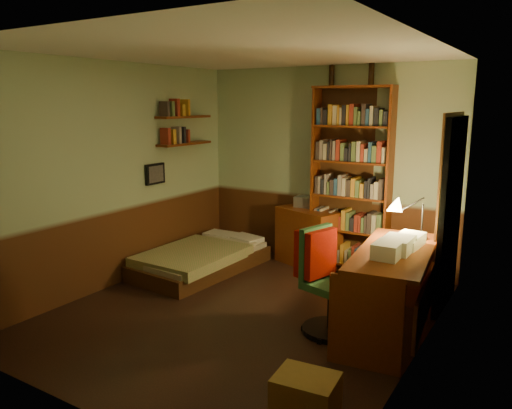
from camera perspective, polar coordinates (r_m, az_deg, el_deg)
The scene contains 24 objects.
floor at distance 5.29m, azimuth -1.46°, elevation -12.33°, with size 3.50×4.00×0.02m, color black.
ceiling at distance 4.86m, azimuth -1.62°, elevation 17.18°, with size 3.50×4.00×0.02m, color silver.
wall_back at distance 6.67m, azimuth 8.01°, elevation 4.27°, with size 3.50×0.02×2.60m, color #9AB389.
wall_left at distance 6.05m, azimuth -15.64°, elevation 3.21°, with size 0.02×4.00×2.60m, color #9AB389.
wall_right at distance 4.23m, azimuth 18.85°, elevation -0.44°, with size 0.02×4.00×2.60m, color #9AB389.
wall_front at distance 3.45m, azimuth -20.20°, elevation -3.14°, with size 3.50×0.02×2.60m, color #9AB389.
doorway at distance 5.54m, azimuth 21.32°, elevation -1.04°, with size 0.06×0.90×2.00m, color black.
door_trim at distance 5.55m, azimuth 20.96°, elevation -1.00°, with size 0.02×0.98×2.08m, color #3E220F.
bed at distance 6.48m, azimuth -6.30°, elevation -5.30°, with size 0.94×1.75×0.52m, color olive.
dresser at distance 6.68m, azimuth 5.97°, elevation -3.74°, with size 0.85×0.43×0.76m, color #62290D.
mini_stereo at distance 6.73m, azimuth 5.64°, elevation 0.33°, with size 0.26×0.20×0.14m, color #B2B2B7.
bookshelf at distance 6.38m, azimuth 10.81°, elevation 2.66°, with size 1.00×0.31×2.34m, color #62290D.
bottle_left at distance 6.55m, azimuth 8.64°, elevation 14.35°, with size 0.07×0.07×0.26m, color black.
bottle_right at distance 6.36m, azimuth 13.05°, elevation 14.30°, with size 0.07×0.07×0.26m, color black.
desk at distance 4.86m, azimuth 15.35°, elevation -9.66°, with size 0.63×1.52×0.82m, color #62290D.
paper_stack at distance 4.66m, azimuth 15.86°, elevation -4.44°, with size 0.25×0.34×0.14m, color silver.
desk_lamp at distance 5.14m, azimuth 18.53°, elevation -0.84°, with size 0.16×0.16×0.53m, color black.
office_chair at distance 4.71m, azimuth 8.60°, elevation -8.69°, with size 0.51×0.45×1.02m, color #2C5E2E.
red_jacket at distance 4.70m, azimuth 6.45°, elevation 0.62°, with size 0.21×0.38×0.45m, color #AC0F00.
wall_shelf_lower at distance 6.73m, azimuth -8.16°, elevation 6.90°, with size 0.20×0.90×0.03m, color #62290D.
wall_shelf_upper at distance 6.71m, azimuth -8.24°, elevation 9.88°, with size 0.20×0.90×0.03m, color #62290D.
framed_picture at distance 6.44m, azimuth -11.47°, elevation 3.45°, with size 0.04×0.32×0.26m, color black.
cardboard_box_a at distance 3.67m, azimuth 5.72°, elevation -21.08°, with size 0.42×0.34×0.31m, color olive.
cardboard_box_b at distance 3.71m, azimuth 5.31°, elevation -21.49°, with size 0.32×0.26×0.23m, color olive.
Camera 1 is at (2.66, -4.05, 2.13)m, focal length 35.00 mm.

